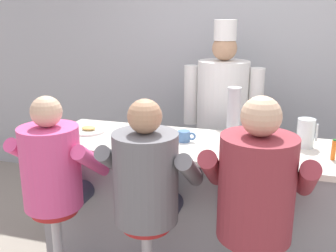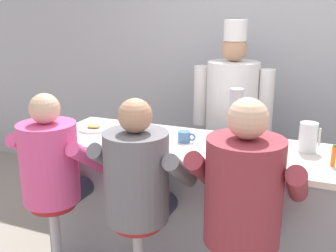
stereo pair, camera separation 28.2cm
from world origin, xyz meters
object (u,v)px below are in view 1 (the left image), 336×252
breakfast_plate (89,130)px  coffee_mug_white (236,143)px  cereal_bowl (159,147)px  water_pitcher_clear (306,133)px  ketchup_bottle_red (261,144)px  diner_seated_grey (148,182)px  coffee_mug_blue (185,136)px  cook_in_whites_near (222,113)px  cup_stack_steel (234,113)px  diner_seated_maroon (256,191)px  hot_sauce_bottle_orange (334,150)px  diner_seated_pink (54,172)px

breakfast_plate → coffee_mug_white: coffee_mug_white is taller
cereal_bowl → coffee_mug_white: coffee_mug_white is taller
water_pitcher_clear → cereal_bowl: size_ratio=1.53×
ketchup_bottle_red → diner_seated_grey: (-0.64, -0.33, -0.20)m
coffee_mug_blue → cook_in_whites_near: (0.14, 0.85, -0.02)m
coffee_mug_blue → cup_stack_steel: size_ratio=0.35×
coffee_mug_white → cup_stack_steel: bearing=102.6°
diner_seated_maroon → cup_stack_steel: bearing=107.3°
ketchup_bottle_red → diner_seated_maroon: diner_seated_maroon is taller
coffee_mug_blue → cup_stack_steel: (0.33, 0.18, 0.15)m
cereal_bowl → diner_seated_maroon: size_ratio=0.09×
coffee_mug_blue → diner_seated_grey: size_ratio=0.09×
water_pitcher_clear → coffee_mug_white: bearing=-159.6°
ketchup_bottle_red → coffee_mug_white: size_ratio=1.97×
cereal_bowl → diner_seated_grey: 0.36m
diner_seated_grey → coffee_mug_blue: bearing=81.9°
breakfast_plate → cook_in_whites_near: cook_in_whites_near is taller
hot_sauce_bottle_orange → breakfast_plate: bearing=176.8°
cereal_bowl → hot_sauce_bottle_orange: bearing=7.3°
breakfast_plate → diner_seated_maroon: diner_seated_maroon is taller
water_pitcher_clear → diner_seated_grey: 1.17m
coffee_mug_blue → coffee_mug_white: 0.38m
breakfast_plate → cereal_bowl: bearing=-20.2°
coffee_mug_blue → diner_seated_maroon: bearing=-45.5°
diner_seated_grey → diner_seated_pink: bearing=-179.9°
diner_seated_pink → diner_seated_maroon: 1.29m
diner_seated_pink → cereal_bowl: bearing=29.4°
diner_seated_pink → water_pitcher_clear: bearing=24.0°
ketchup_bottle_red → diner_seated_maroon: size_ratio=0.16×
coffee_mug_white → diner_seated_grey: 0.71m
diner_seated_pink → diner_seated_grey: diner_seated_grey is taller
ketchup_bottle_red → diner_seated_grey: diner_seated_grey is taller
diner_seated_pink → diner_seated_maroon: (1.29, 0.00, 0.03)m
diner_seated_grey → coffee_mug_white: bearing=48.7°
water_pitcher_clear → coffee_mug_white: 0.49m
diner_seated_pink → diner_seated_grey: size_ratio=0.99×
cup_stack_steel → diner_seated_pink: size_ratio=0.27×
water_pitcher_clear → coffee_mug_blue: size_ratio=1.51×
ketchup_bottle_red → cup_stack_steel: cup_stack_steel is taller
coffee_mug_blue → cook_in_whites_near: cook_in_whites_near is taller
cup_stack_steel → cook_in_whites_near: cook_in_whites_near is taller
coffee_mug_blue → diner_seated_maroon: (0.56, -0.57, -0.10)m
cook_in_whites_near → coffee_mug_blue: bearing=-99.5°
breakfast_plate → cereal_bowl: 0.71m
breakfast_plate → cereal_bowl: cereal_bowl is taller
cereal_bowl → cup_stack_steel: bearing=42.5°
ketchup_bottle_red → diner_seated_maroon: 0.37m
cup_stack_steel → diner_seated_maroon: size_ratio=0.26×
breakfast_plate → coffee_mug_white: bearing=-3.0°
water_pitcher_clear → diner_seated_pink: (-1.57, -0.70, -0.20)m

